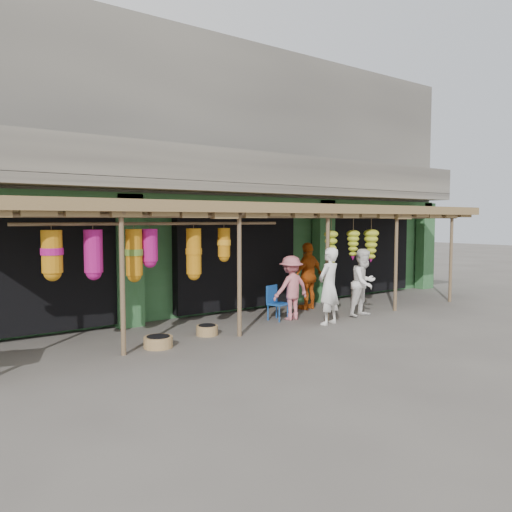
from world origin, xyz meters
TOP-DOWN VIEW (x-y plane):
  - ground at (0.00, 0.00)m, footprint 80.00×80.00m
  - building at (-0.00, 4.87)m, footprint 16.40×6.80m
  - awning at (-0.15, 0.80)m, footprint 14.00×2.70m
  - blue_chair at (0.16, 0.72)m, footprint 0.49×0.49m
  - basket_mid at (-3.27, -0.07)m, footprint 0.61×0.61m
  - basket_right at (-2.00, 0.28)m, footprint 0.52×0.52m
  - person_front at (0.85, -0.41)m, footprint 0.73×0.57m
  - person_right at (2.26, -0.21)m, footprint 0.90×0.74m
  - person_vendor at (1.80, 1.36)m, footprint 1.12×0.60m
  - person_shopper at (0.50, 0.53)m, footprint 1.01×0.58m

SIDE VIEW (x-z plane):
  - ground at x=0.00m, z-range 0.00..0.00m
  - basket_right at x=-2.00m, z-range 0.00..0.21m
  - basket_mid at x=-3.27m, z-range 0.00..0.21m
  - blue_chair at x=0.16m, z-range 0.05..0.89m
  - person_shopper at x=0.50m, z-range 0.00..1.56m
  - person_right at x=2.26m, z-range 0.00..1.70m
  - person_front at x=0.85m, z-range 0.00..1.79m
  - person_vendor at x=1.80m, z-range 0.00..1.82m
  - awning at x=-0.15m, z-range 1.18..3.97m
  - building at x=0.00m, z-range -0.13..6.87m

